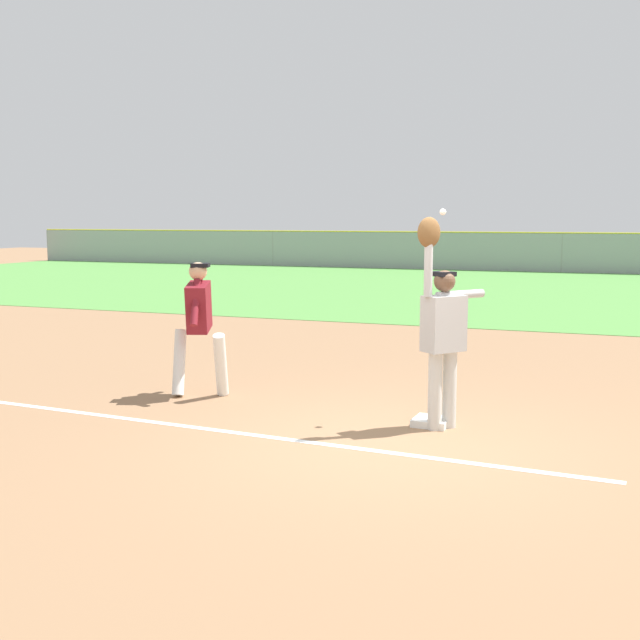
# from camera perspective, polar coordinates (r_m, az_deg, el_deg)

# --- Properties ---
(ground_plane) EXTENTS (81.91, 81.91, 0.00)m
(ground_plane) POSITION_cam_1_polar(r_m,az_deg,el_deg) (8.04, 5.46, -8.95)
(ground_plane) COLOR #936D4C
(outfield_grass) EXTENTS (52.63, 18.00, 0.01)m
(outfield_grass) POSITION_cam_1_polar(r_m,az_deg,el_deg) (25.17, 15.97, 2.03)
(outfield_grass) COLOR #549342
(outfield_grass) RESTS_ON ground_plane
(chalk_foul_line) EXTENTS (11.98, 0.86, 0.01)m
(chalk_foul_line) POSITION_cam_1_polar(r_m,az_deg,el_deg) (9.64, -17.21, -6.46)
(chalk_foul_line) COLOR white
(chalk_foul_line) RESTS_ON ground_plane
(first_base) EXTENTS (0.40, 0.40, 0.08)m
(first_base) POSITION_cam_1_polar(r_m,az_deg,el_deg) (8.74, 8.15, -7.38)
(first_base) COLOR white
(first_base) RESTS_ON ground_plane
(fielder) EXTENTS (0.65, 0.76, 2.28)m
(fielder) POSITION_cam_1_polar(r_m,az_deg,el_deg) (8.42, 8.93, -0.46)
(fielder) COLOR silver
(fielder) RESTS_ON ground_plane
(runner) EXTENTS (0.87, 0.82, 1.72)m
(runner) POSITION_cam_1_polar(r_m,az_deg,el_deg) (9.98, -8.84, 0.06)
(runner) COLOR white
(runner) RESTS_ON ground_plane
(baseball) EXTENTS (0.07, 0.07, 0.07)m
(baseball) POSITION_cam_1_polar(r_m,az_deg,el_deg) (8.76, 8.97, 7.81)
(baseball) COLOR white
(outfield_fence) EXTENTS (52.71, 0.08, 1.68)m
(outfield_fence) POSITION_cam_1_polar(r_m,az_deg,el_deg) (34.07, 17.27, 4.74)
(outfield_fence) COLOR #93999E
(outfield_fence) RESTS_ON ground_plane
(parked_car_black) EXTENTS (4.49, 2.30, 1.25)m
(parked_car_black) POSITION_cam_1_polar(r_m,az_deg,el_deg) (40.22, 4.26, 5.19)
(parked_car_black) COLOR black
(parked_car_black) RESTS_ON ground_plane
(parked_car_red) EXTENTS (4.53, 2.38, 1.25)m
(parked_car_red) POSITION_cam_1_polar(r_m,az_deg,el_deg) (39.27, 12.40, 4.98)
(parked_car_red) COLOR #B21E1E
(parked_car_red) RESTS_ON ground_plane
(parked_car_silver) EXTENTS (4.44, 2.19, 1.25)m
(parked_car_silver) POSITION_cam_1_polar(r_m,az_deg,el_deg) (38.15, 20.29, 4.62)
(parked_car_silver) COLOR #B7B7BC
(parked_car_silver) RESTS_ON ground_plane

